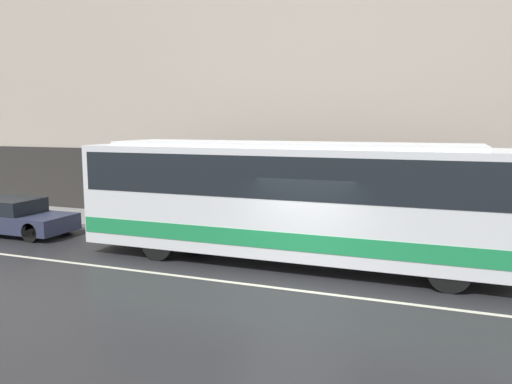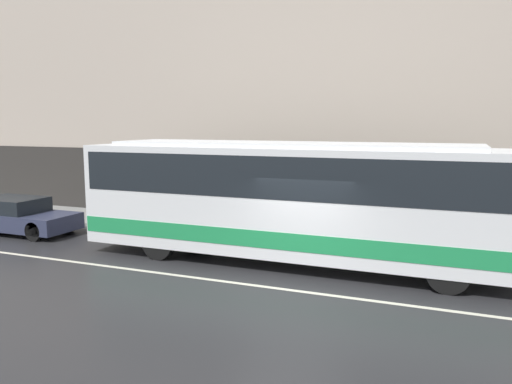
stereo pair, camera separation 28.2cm
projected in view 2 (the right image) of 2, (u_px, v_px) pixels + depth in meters
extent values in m
plane|color=#262628|center=(290.00, 290.00, 11.64)|extent=(60.00, 60.00, 0.00)
cube|color=gray|center=(340.00, 238.00, 16.59)|extent=(60.00, 2.80, 0.12)
cube|color=#B7A899|center=(354.00, 63.00, 17.21)|extent=(60.00, 0.30, 11.83)
cube|color=#2D2B28|center=(350.00, 193.00, 17.68)|extent=(60.00, 0.06, 2.80)
cube|color=beige|center=(290.00, 290.00, 11.64)|extent=(54.00, 0.14, 0.01)
cube|color=white|center=(287.00, 199.00, 13.80)|extent=(11.74, 2.59, 2.88)
cube|color=#1E8C4C|center=(287.00, 230.00, 13.93)|extent=(11.68, 2.61, 0.45)
cube|color=black|center=(287.00, 173.00, 13.71)|extent=(11.38, 2.61, 1.09)
cube|color=white|center=(287.00, 145.00, 13.60)|extent=(9.97, 2.20, 0.12)
cylinder|color=black|center=(448.00, 273.00, 11.36)|extent=(0.97, 0.28, 0.97)
cylinder|color=black|center=(450.00, 250.00, 13.44)|extent=(0.97, 0.28, 0.97)
cylinder|color=black|center=(159.00, 243.00, 14.23)|extent=(0.97, 0.28, 0.97)
cylinder|color=black|center=(197.00, 227.00, 16.31)|extent=(0.97, 0.28, 0.97)
cube|color=#2D334C|center=(15.00, 220.00, 17.77)|extent=(4.69, 1.76, 0.56)
cube|color=black|center=(11.00, 205.00, 17.74)|extent=(2.25, 1.58, 0.50)
cylinder|color=black|center=(34.00, 232.00, 16.44)|extent=(0.64, 0.20, 0.64)
cylinder|color=black|center=(68.00, 223.00, 17.88)|extent=(0.64, 0.20, 0.64)
cylinder|color=#333338|center=(219.00, 205.00, 18.48)|extent=(0.36, 0.36, 1.44)
sphere|color=tan|center=(219.00, 182.00, 18.36)|extent=(0.26, 0.26, 0.26)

